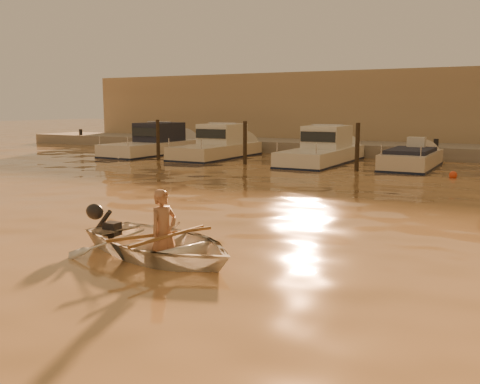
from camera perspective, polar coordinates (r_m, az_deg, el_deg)
The scene contains 19 objects.
ground_plane at distance 10.49m, azimuth -8.33°, elevation -5.71°, with size 160.00×160.00×0.00m, color olive.
dinghy at distance 9.72m, azimuth -8.50°, elevation -5.49°, with size 2.42×3.39×0.70m, color silver.
person at distance 9.59m, azimuth -8.15°, elevation -4.25°, with size 0.56×0.37×1.53m, color #9C6C4E.
outboard_motor at distance 10.88m, azimuth -13.56°, elevation -3.81°, with size 0.90×0.40×0.70m, color black, non-canonical shape.
oar_port at distance 9.49m, azimuth -7.56°, elevation -4.65°, with size 0.06×0.06×2.10m, color brown.
oar_starboard at distance 9.64m, azimuth -8.33°, elevation -4.46°, with size 0.06×0.06×2.10m, color brown.
moored_boat_0 at distance 30.55m, azimuth -9.33°, elevation 5.17°, with size 2.36×7.46×1.75m, color silver, non-canonical shape.
moored_boat_1 at distance 28.19m, azimuth -2.54°, elevation 4.95°, with size 2.33×6.89×1.75m, color beige, non-canonical shape.
moored_boat_2 at distance 25.68m, azimuth 8.74°, elevation 4.45°, with size 2.22×7.45×1.75m, color silver, non-canonical shape.
moored_boat_3 at distance 24.64m, azimuth 17.81°, elevation 2.99°, with size 1.94×5.65×0.95m, color beige, non-canonical shape.
piling_0 at distance 27.54m, azimuth -8.74°, elevation 5.33°, with size 0.18×0.18×2.20m, color #2D2319.
piling_1 at distance 24.85m, azimuth 0.53°, elevation 5.04°, with size 0.18×0.18×2.20m, color #2D2319.
piling_2 at distance 22.86m, azimuth 12.39°, elevation 4.47°, with size 0.18×0.18×2.20m, color #2D2319.
fender_a at distance 27.87m, azimuth -12.67°, elevation 3.61°, with size 0.30×0.30×0.30m, color white.
fender_b at distance 25.65m, azimuth -4.05°, elevation 3.35°, with size 0.30×0.30×0.30m, color orange.
fender_c at distance 23.05m, azimuth 5.20°, elevation 2.69°, with size 0.30×0.30×0.30m, color white.
fender_d at distance 21.77m, azimuth 21.78°, elevation 1.69°, with size 0.30×0.30×0.30m, color red.
quay at distance 30.33m, azimuth 16.78°, elevation 3.97°, with size 52.00×4.00×1.00m, color gray.
waterfront_building at distance 35.63m, azimuth 18.79°, elevation 8.21°, with size 46.00×7.00×4.80m, color #9E8466.
Camera 1 is at (6.11, -8.10, 2.67)m, focal length 40.00 mm.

